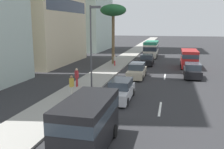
{
  "coord_description": "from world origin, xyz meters",
  "views": [
    {
      "loc": [
        -5.1,
        -0.61,
        5.97
      ],
      "look_at": [
        16.3,
        4.48,
        1.56
      ],
      "focal_mm": 40.18,
      "sensor_mm": 36.0,
      "label": 1
    }
  ],
  "objects_px": {
    "car_third": "(137,71)",
    "car_sixth": "(121,90)",
    "car_fourth": "(147,60)",
    "van_fifth": "(189,58)",
    "pedestrian_mid_block": "(115,60)",
    "car_second": "(192,71)",
    "street_lamp": "(92,40)",
    "van_lead": "(88,120)",
    "minibus_seventh": "(151,49)",
    "palm_tree": "(113,12)",
    "pedestrian_by_tree": "(72,85)",
    "pedestrian_near_lamp": "(77,76)"
  },
  "relations": [
    {
      "from": "car_second",
      "to": "pedestrian_mid_block",
      "type": "height_order",
      "value": "pedestrian_mid_block"
    },
    {
      "from": "car_sixth",
      "to": "car_second",
      "type": "bearing_deg",
      "value": 148.86
    },
    {
      "from": "van_lead",
      "to": "car_third",
      "type": "xyz_separation_m",
      "value": [
        17.04,
        -0.07,
        -0.64
      ]
    },
    {
      "from": "pedestrian_near_lamp",
      "to": "pedestrian_by_tree",
      "type": "height_order",
      "value": "pedestrian_by_tree"
    },
    {
      "from": "pedestrian_by_tree",
      "to": "minibus_seventh",
      "type": "bearing_deg",
      "value": 20.44
    },
    {
      "from": "car_second",
      "to": "car_third",
      "type": "xyz_separation_m",
      "value": [
        -1.59,
        6.14,
        0.0
      ]
    },
    {
      "from": "van_lead",
      "to": "car_second",
      "type": "relative_size",
      "value": 1.01
    },
    {
      "from": "car_second",
      "to": "pedestrian_by_tree",
      "type": "height_order",
      "value": "pedestrian_by_tree"
    },
    {
      "from": "car_third",
      "to": "pedestrian_by_tree",
      "type": "bearing_deg",
      "value": -22.8
    },
    {
      "from": "van_lead",
      "to": "car_second",
      "type": "bearing_deg",
      "value": 161.58
    },
    {
      "from": "pedestrian_near_lamp",
      "to": "minibus_seventh",
      "type": "bearing_deg",
      "value": 110.4
    },
    {
      "from": "car_fourth",
      "to": "street_lamp",
      "type": "relative_size",
      "value": 0.55
    },
    {
      "from": "car_third",
      "to": "car_fourth",
      "type": "height_order",
      "value": "car_third"
    },
    {
      "from": "street_lamp",
      "to": "pedestrian_near_lamp",
      "type": "bearing_deg",
      "value": 56.94
    },
    {
      "from": "pedestrian_mid_block",
      "to": "palm_tree",
      "type": "bearing_deg",
      "value": 28.88
    },
    {
      "from": "pedestrian_near_lamp",
      "to": "pedestrian_mid_block",
      "type": "height_order",
      "value": "pedestrian_near_lamp"
    },
    {
      "from": "van_lead",
      "to": "minibus_seventh",
      "type": "distance_m",
      "value": 35.72
    },
    {
      "from": "car_third",
      "to": "pedestrian_mid_block",
      "type": "distance_m",
      "value": 7.96
    },
    {
      "from": "car_third",
      "to": "car_sixth",
      "type": "distance_m",
      "value": 8.76
    },
    {
      "from": "street_lamp",
      "to": "van_lead",
      "type": "bearing_deg",
      "value": -163.63
    },
    {
      "from": "van_fifth",
      "to": "car_sixth",
      "type": "xyz_separation_m",
      "value": [
        -16.93,
        6.27,
        -0.66
      ]
    },
    {
      "from": "palm_tree",
      "to": "minibus_seventh",
      "type": "bearing_deg",
      "value": -25.83
    },
    {
      "from": "van_fifth",
      "to": "pedestrian_by_tree",
      "type": "relative_size",
      "value": 2.92
    },
    {
      "from": "car_third",
      "to": "van_fifth",
      "type": "bearing_deg",
      "value": 142.99
    },
    {
      "from": "car_third",
      "to": "pedestrian_mid_block",
      "type": "xyz_separation_m",
      "value": [
        6.8,
        4.13,
        0.2
      ]
    },
    {
      "from": "car_second",
      "to": "pedestrian_mid_block",
      "type": "relative_size",
      "value": 2.99
    },
    {
      "from": "car_sixth",
      "to": "car_fourth",
      "type": "bearing_deg",
      "value": 179.08
    },
    {
      "from": "car_sixth",
      "to": "palm_tree",
      "type": "xyz_separation_m",
      "value": [
        17.42,
        4.68,
        7.02
      ]
    },
    {
      "from": "car_sixth",
      "to": "pedestrian_near_lamp",
      "type": "relative_size",
      "value": 2.64
    },
    {
      "from": "car_fourth",
      "to": "pedestrian_near_lamp",
      "type": "height_order",
      "value": "pedestrian_near_lamp"
    },
    {
      "from": "car_second",
      "to": "pedestrian_near_lamp",
      "type": "bearing_deg",
      "value": 124.79
    },
    {
      "from": "pedestrian_mid_block",
      "to": "car_sixth",
      "type": "bearing_deg",
      "value": -156.24
    },
    {
      "from": "pedestrian_mid_block",
      "to": "pedestrian_by_tree",
      "type": "bearing_deg",
      "value": -170.25
    },
    {
      "from": "pedestrian_by_tree",
      "to": "pedestrian_mid_block",
      "type": "bearing_deg",
      "value": 29.09
    },
    {
      "from": "street_lamp",
      "to": "car_fourth",
      "type": "bearing_deg",
      "value": -10.45
    },
    {
      "from": "car_third",
      "to": "pedestrian_near_lamp",
      "type": "xyz_separation_m",
      "value": [
        -6.08,
        4.9,
        0.35
      ]
    },
    {
      "from": "van_lead",
      "to": "pedestrian_near_lamp",
      "type": "height_order",
      "value": "van_lead"
    },
    {
      "from": "palm_tree",
      "to": "street_lamp",
      "type": "bearing_deg",
      "value": -173.3
    },
    {
      "from": "pedestrian_by_tree",
      "to": "car_third",
      "type": "bearing_deg",
      "value": 5.82
    },
    {
      "from": "car_third",
      "to": "pedestrian_near_lamp",
      "type": "height_order",
      "value": "pedestrian_near_lamp"
    },
    {
      "from": "car_fourth",
      "to": "palm_tree",
      "type": "distance_m",
      "value": 8.64
    },
    {
      "from": "minibus_seventh",
      "to": "palm_tree",
      "type": "height_order",
      "value": "palm_tree"
    },
    {
      "from": "minibus_seventh",
      "to": "pedestrian_near_lamp",
      "type": "height_order",
      "value": "minibus_seventh"
    },
    {
      "from": "car_fourth",
      "to": "car_third",
      "type": "bearing_deg",
      "value": -1.09
    },
    {
      "from": "car_sixth",
      "to": "pedestrian_by_tree",
      "type": "height_order",
      "value": "pedestrian_by_tree"
    },
    {
      "from": "car_third",
      "to": "pedestrian_mid_block",
      "type": "bearing_deg",
      "value": -148.76
    },
    {
      "from": "car_sixth",
      "to": "pedestrian_mid_block",
      "type": "height_order",
      "value": "pedestrian_mid_block"
    },
    {
      "from": "van_lead",
      "to": "pedestrian_mid_block",
      "type": "relative_size",
      "value": 3.02
    },
    {
      "from": "car_fourth",
      "to": "van_fifth",
      "type": "bearing_deg",
      "value": 78.88
    },
    {
      "from": "car_second",
      "to": "palm_tree",
      "type": "relative_size",
      "value": 0.53
    }
  ]
}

